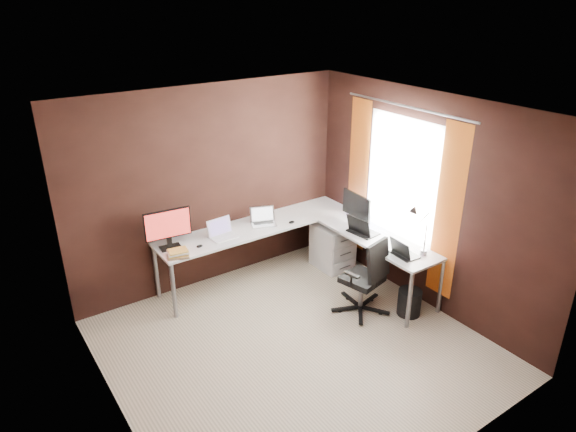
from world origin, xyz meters
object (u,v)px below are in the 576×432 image
object	(u,v)px
monitor_left	(168,227)
book_stack	(178,253)
laptop_black_big	(361,230)
monitor_right	(356,207)
desk_lamp	(418,225)
office_chair	(364,290)
drawer_pedestal	(333,246)
laptop_silver	(263,220)
laptop_white	(222,233)
wastebasket	(409,302)
laptop_black_small	(403,252)

from	to	relation	value
monitor_left	book_stack	world-z (taller)	monitor_left
laptop_black_big	book_stack	xyz separation A→B (m)	(-2.08, 0.73, -0.02)
monitor_right	desk_lamp	size ratio (longest dim) A/B	0.90
monitor_left	book_stack	size ratio (longest dim) A/B	1.85
laptop_black_big	office_chair	distance (m)	0.76
drawer_pedestal	office_chair	size ratio (longest dim) A/B	0.63
monitor_left	drawer_pedestal	bearing A→B (deg)	-4.89
laptop_silver	office_chair	xyz separation A→B (m)	(0.49, -1.39, -0.50)
monitor_left	laptop_black_big	bearing A→B (deg)	-19.45
laptop_white	laptop_silver	world-z (taller)	laptop_white
drawer_pedestal	book_stack	xyz separation A→B (m)	(-2.12, 0.15, 0.47)
laptop_white	laptop_black_big	distance (m)	1.69
wastebasket	laptop_black_big	bearing A→B (deg)	93.97
laptop_white	wastebasket	size ratio (longest dim) A/B	1.08
laptop_black_small	book_stack	distance (m)	2.52
monitor_right	book_stack	world-z (taller)	monitor_right
laptop_white	office_chair	xyz separation A→B (m)	(1.10, -1.36, -0.50)
laptop_black_big	laptop_black_small	distance (m)	0.69
laptop_black_small	drawer_pedestal	bearing A→B (deg)	1.75
book_stack	laptop_white	bearing A→B (deg)	14.67
laptop_white	wastebasket	xyz separation A→B (m)	(1.49, -1.71, -0.62)
laptop_black_big	office_chair	world-z (taller)	laptop_black_big
laptop_white	laptop_silver	size ratio (longest dim) A/B	0.91
laptop_black_big	drawer_pedestal	bearing A→B (deg)	-10.65
laptop_silver	book_stack	bearing A→B (deg)	-149.90
laptop_white	office_chair	world-z (taller)	same
monitor_right	office_chair	xyz separation A→B (m)	(-0.45, -0.69, -0.69)
monitor_right	office_chair	distance (m)	1.08
laptop_white	wastebasket	bearing A→B (deg)	-53.48
laptop_silver	desk_lamp	world-z (taller)	desk_lamp
book_stack	drawer_pedestal	bearing A→B (deg)	-4.05
drawer_pedestal	laptop_black_small	size ratio (longest dim) A/B	1.90
monitor_left	laptop_black_big	size ratio (longest dim) A/B	1.42
monitor_left	laptop_black_small	distance (m)	2.67
office_chair	laptop_black_big	bearing A→B (deg)	40.04
laptop_white	laptop_black_small	size ratio (longest dim) A/B	1.07
laptop_silver	desk_lamp	size ratio (longest dim) A/B	0.65
monitor_right	wastebasket	world-z (taller)	monitor_right
office_chair	book_stack	bearing A→B (deg)	132.16
book_stack	laptop_silver	bearing A→B (deg)	9.26
book_stack	office_chair	size ratio (longest dim) A/B	0.31
wastebasket	monitor_left	bearing A→B (deg)	139.79
monitor_left	book_stack	bearing A→B (deg)	-86.00
desk_lamp	office_chair	world-z (taller)	desk_lamp
book_stack	wastebasket	world-z (taller)	book_stack
laptop_silver	office_chair	bearing A→B (deg)	-49.64
wastebasket	office_chair	bearing A→B (deg)	138.12
monitor_right	laptop_black_big	size ratio (longest dim) A/B	1.36
drawer_pedestal	laptop_silver	size ratio (longest dim) A/B	1.62
monitor_left	laptop_silver	distance (m)	1.26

